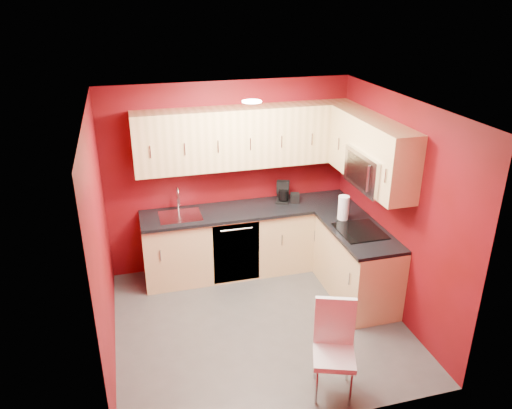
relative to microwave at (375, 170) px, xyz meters
name	(u,v)px	position (x,y,z in m)	size (l,w,h in m)	color
floor	(259,323)	(-1.39, -0.20, -1.66)	(3.20, 3.20, 0.00)	#484543
ceiling	(260,106)	(-1.39, -0.20, 0.84)	(3.20, 3.20, 0.00)	white
wall_back	(229,177)	(-1.39, 1.30, -0.41)	(3.20, 3.20, 0.00)	maroon
wall_front	(311,306)	(-1.39, -1.70, -0.41)	(3.20, 3.20, 0.00)	maroon
wall_left	(101,244)	(-2.99, -0.20, -0.41)	(3.00, 3.00, 0.00)	maroon
wall_right	(396,209)	(0.21, -0.20, -0.41)	(3.00, 3.00, 0.00)	maroon
base_cabinets_back	(250,240)	(-1.19, 1.00, -1.22)	(2.80, 0.60, 0.87)	#E8C384
base_cabinets_right	(356,264)	(-0.09, 0.05, -1.22)	(0.60, 1.30, 0.87)	#E8C384
countertop_back	(250,210)	(-1.19, 0.99, -0.77)	(2.80, 0.63, 0.04)	black
countertop_right	(359,232)	(-0.11, 0.04, -0.77)	(0.63, 1.27, 0.04)	black
upper_cabinets_back	(247,137)	(-1.19, 1.13, 0.17)	(2.80, 0.35, 0.75)	#E6C182
upper_cabinets_right	(369,144)	(0.03, 0.24, 0.23)	(0.35, 1.55, 0.75)	#E6C182
microwave	(375,170)	(0.00, 0.00, 0.00)	(0.42, 0.76, 0.42)	silver
cooktop	(360,231)	(-0.11, 0.00, -0.74)	(0.50, 0.55, 0.01)	black
sink	(180,213)	(-2.09, 1.00, -0.72)	(0.52, 0.42, 0.35)	silver
dishwasher_front	(236,253)	(-1.44, 0.71, -1.22)	(0.60, 0.02, 0.82)	black
downlight	(252,101)	(-1.39, 0.10, 0.82)	(0.20, 0.20, 0.01)	white
coffee_maker	(283,192)	(-0.72, 1.08, -0.61)	(0.17, 0.22, 0.28)	black
napkin_holder	(295,198)	(-0.57, 1.02, -0.69)	(0.12, 0.12, 0.12)	black
paper_towel	(343,208)	(-0.18, 0.35, -0.59)	(0.18, 0.18, 0.31)	white
dining_chair	(334,352)	(-1.01, -1.40, -1.19)	(0.38, 0.40, 0.94)	silver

